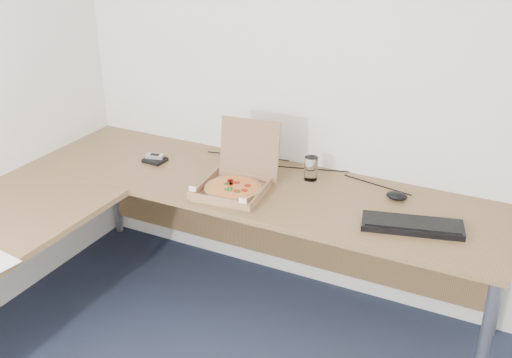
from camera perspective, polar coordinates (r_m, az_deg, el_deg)
The scene contains 9 objects.
room_shell at distance 1.58m, azimuth -6.37°, elevation -6.47°, with size 3.50×3.50×2.50m, color white, non-canonical shape.
desk at distance 2.96m, azimuth -9.18°, elevation -2.95°, with size 2.50×2.20×0.73m.
pizza_box at distance 3.03m, azimuth -2.00°, elevation -0.50°, with size 0.31×0.37×0.32m.
drinking_glass at distance 3.16m, azimuth 5.13°, elevation 0.99°, with size 0.07×0.07×0.12m, color white.
keyboard at distance 2.80m, azimuth 14.33°, elevation -4.20°, with size 0.44×0.16×0.03m, color black.
mouse at distance 3.04m, azimuth 12.97°, elevation -1.54°, with size 0.10×0.07×0.04m, color black.
wallet at distance 3.43m, azimuth -9.38°, elevation 1.75°, with size 0.11×0.09×0.02m, color black.
phone at distance 3.43m, azimuth -9.39°, elevation 2.11°, with size 0.10×0.05×0.02m, color #B2B5BA.
cable_bundle at distance 3.31m, azimuth 4.19°, elevation 1.02°, with size 0.57×0.04×0.01m, color black, non-canonical shape.
Camera 1 is at (0.76, -1.12, 2.07)m, focal length 42.99 mm.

